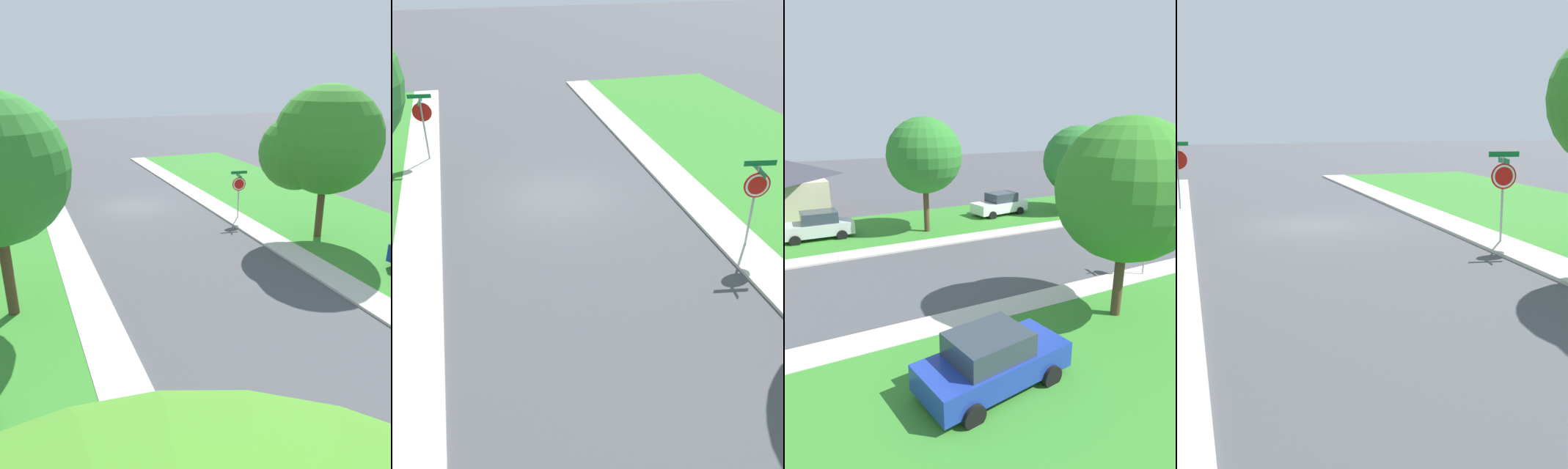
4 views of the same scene
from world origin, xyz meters
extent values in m
plane|color=#4C4C51|center=(0.00, 0.00, 0.00)|extent=(120.00, 120.00, 0.00)
cube|color=beige|center=(4.70, 12.00, 0.05)|extent=(1.40, 56.00, 0.10)
cube|color=beige|center=(-4.70, 12.00, 0.05)|extent=(1.40, 56.00, 0.10)
cylinder|color=#9E9EA3|center=(4.40, -4.67, 1.30)|extent=(0.07, 0.07, 2.60)
cylinder|color=red|center=(4.40, -4.72, 2.05)|extent=(0.76, 0.14, 0.76)
cylinder|color=white|center=(4.39, -4.74, 2.05)|extent=(0.66, 0.10, 0.67)
cylinder|color=red|center=(4.39, -4.74, 2.05)|extent=(0.54, 0.08, 0.55)
cube|color=#146B38|center=(4.40, -4.67, 2.69)|extent=(0.91, 0.15, 0.16)
cube|color=#146B38|center=(4.40, -4.67, 2.50)|extent=(0.15, 0.91, 0.16)
cylinder|color=#9E9EA3|center=(-4.79, 4.75, 1.30)|extent=(0.07, 0.07, 2.60)
cylinder|color=red|center=(-4.78, 4.80, 2.05)|extent=(0.75, 0.16, 0.76)
cylinder|color=white|center=(-4.77, 4.82, 2.05)|extent=(0.66, 0.12, 0.67)
cylinder|color=red|center=(-4.77, 4.82, 2.05)|extent=(0.54, 0.10, 0.55)
cube|color=#146B38|center=(-4.79, 4.75, 2.69)|extent=(0.91, 0.18, 0.16)
cube|color=#146B38|center=(-4.79, 4.75, 2.50)|extent=(0.18, 0.91, 0.16)
cylinder|color=#4C3823|center=(7.22, 11.19, 1.68)|extent=(0.36, 0.36, 3.36)
cylinder|color=#4C3823|center=(7.16, -1.27, 1.14)|extent=(0.36, 0.36, 2.29)
cylinder|color=#4C3823|center=(-7.10, 8.93, 1.54)|extent=(0.36, 0.36, 3.07)
sphere|color=#348126|center=(-7.10, 8.93, 4.86)|extent=(5.10, 5.10, 5.10)
sphere|color=#348126|center=(-5.96, 8.17, 4.22)|extent=(3.57, 3.57, 3.57)
camera|label=1|loc=(6.56, 25.55, 7.68)|focal=33.30mm
camera|label=2|loc=(3.00, 15.66, 7.89)|focal=37.79mm
camera|label=3|loc=(-16.85, 19.90, 7.27)|focal=30.45mm
camera|label=4|loc=(4.14, 20.34, 3.84)|focal=45.77mm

